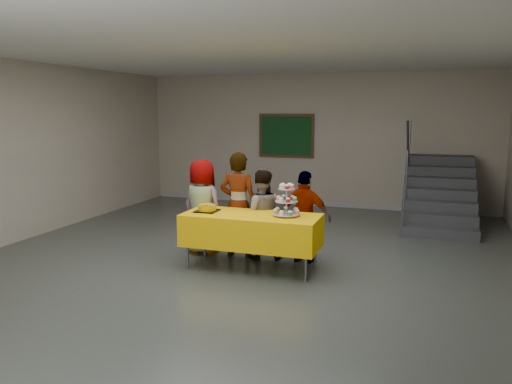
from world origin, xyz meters
TOP-DOWN VIEW (x-y plane):
  - room_shell at (0.00, 0.02)m, footprint 10.00×10.04m
  - bake_table at (0.19, 0.12)m, footprint 1.88×0.78m
  - cupcake_stand at (0.67, 0.17)m, footprint 0.38×0.38m
  - bear_cake at (-0.47, 0.10)m, footprint 0.32×0.36m
  - schoolchild_a at (-0.78, 0.62)m, footprint 0.79×0.61m
  - schoolchild_b at (-0.19, 0.63)m, footprint 0.59×0.40m
  - schoolchild_c at (0.17, 0.62)m, footprint 0.78×0.69m
  - schoolchild_d at (0.82, 0.65)m, footprint 0.82×0.43m
  - staircase at (2.70, 4.13)m, footprint 1.30×2.40m
  - noticeboard at (-0.65, 4.96)m, footprint 1.30×0.05m

SIDE VIEW (x-z plane):
  - staircase at x=2.70m, z-range -0.53..1.51m
  - bake_table at x=0.19m, z-range 0.17..0.94m
  - schoolchild_c at x=0.17m, z-range 0.00..1.32m
  - schoolchild_d at x=0.82m, z-range 0.00..1.33m
  - schoolchild_a at x=-0.78m, z-range 0.00..1.44m
  - schoolchild_b at x=-0.19m, z-range 0.00..1.58m
  - bear_cake at x=-0.47m, z-range 0.77..0.89m
  - cupcake_stand at x=0.67m, z-range 0.73..1.17m
  - noticeboard at x=-0.65m, z-range 1.10..2.10m
  - room_shell at x=0.00m, z-range 0.62..3.64m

